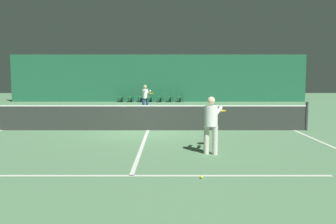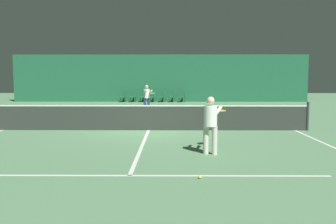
{
  "view_description": "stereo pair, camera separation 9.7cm",
  "coord_description": "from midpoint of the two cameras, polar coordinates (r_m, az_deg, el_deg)",
  "views": [
    {
      "loc": [
        0.75,
        -13.91,
        2.05
      ],
      "look_at": [
        0.75,
        -1.77,
        0.86
      ],
      "focal_mm": 40.0,
      "sensor_mm": 36.0,
      "label": 1
    },
    {
      "loc": [
        0.85,
        -13.91,
        2.05
      ],
      "look_at": [
        0.75,
        -1.77,
        0.86
      ],
      "focal_mm": 40.0,
      "sensor_mm": 36.0,
      "label": 2
    }
  ],
  "objects": [
    {
      "name": "player_near",
      "position": [
        9.81,
        6.84,
        -1.31
      ],
      "size": [
        0.8,
        1.31,
        1.51
      ],
      "rotation": [
        0.0,
        0.0,
        1.18
      ],
      "color": "beige",
      "rests_on": "ground"
    },
    {
      "name": "courtside_chair_1",
      "position": [
        28.93,
        -5.11,
        2.46
      ],
      "size": [
        0.44,
        0.44,
        0.84
      ],
      "rotation": [
        0.0,
        0.0,
        -1.57
      ],
      "color": "#2D2D2D",
      "rests_on": "ground"
    },
    {
      "name": "tennis_net",
      "position": [
        14.02,
        -2.8,
        -0.73
      ],
      "size": [
        12.0,
        0.1,
        1.07
      ],
      "color": "#2D332D",
      "rests_on": "ground"
    },
    {
      "name": "court_line_sideline_right",
      "position": [
        14.82,
        18.97,
        -2.66
      ],
      "size": [
        0.1,
        23.8,
        0.0
      ],
      "color": "silver",
      "rests_on": "ground"
    },
    {
      "name": "player_far",
      "position": [
        21.72,
        -3.1,
        2.49
      ],
      "size": [
        0.79,
        1.31,
        1.51
      ],
      "rotation": [
        0.0,
        0.0,
        -1.19
      ],
      "color": "navy",
      "rests_on": "ground"
    },
    {
      "name": "courtside_chair_6",
      "position": [
        28.81,
        2.45,
        2.46
      ],
      "size": [
        0.44,
        0.44,
        0.84
      ],
      "rotation": [
        0.0,
        0.0,
        -1.57
      ],
      "color": "#2D2D2D",
      "rests_on": "ground"
    },
    {
      "name": "court_line_service_near",
      "position": [
        7.82,
        -5.5,
        -9.61
      ],
      "size": [
        8.25,
        0.1,
        0.0
      ],
      "color": "silver",
      "rests_on": "ground"
    },
    {
      "name": "courtside_chair_3",
      "position": [
        28.82,
        -2.1,
        2.46
      ],
      "size": [
        0.44,
        0.44,
        0.84
      ],
      "rotation": [
        0.0,
        0.0,
        -1.57
      ],
      "color": "#2D2D2D",
      "rests_on": "ground"
    },
    {
      "name": "courtside_chair_5",
      "position": [
        28.79,
        0.94,
        2.46
      ],
      "size": [
        0.44,
        0.44,
        0.84
      ],
      "rotation": [
        0.0,
        0.0,
        -1.57
      ],
      "color": "#2D2D2D",
      "rests_on": "ground"
    },
    {
      "name": "ground_plane",
      "position": [
        14.08,
        -2.79,
        -2.79
      ],
      "size": [
        60.0,
        60.0,
        0.0
      ],
      "primitive_type": "plane",
      "color": "#56845B"
    },
    {
      "name": "court_line_service_far",
      "position": [
        20.43,
        -1.77,
        -0.18
      ],
      "size": [
        8.25,
        0.1,
        0.0
      ],
      "color": "silver",
      "rests_on": "ground"
    },
    {
      "name": "courtside_chair_2",
      "position": [
        28.87,
        -3.61,
        2.46
      ],
      "size": [
        0.44,
        0.44,
        0.84
      ],
      "rotation": [
        0.0,
        0.0,
        -1.57
      ],
      "color": "#2D2D2D",
      "rests_on": "ground"
    },
    {
      "name": "court_line_centre",
      "position": [
        14.08,
        -2.79,
        -2.79
      ],
      "size": [
        0.1,
        12.8,
        0.0
      ],
      "color": "silver",
      "rests_on": "ground"
    },
    {
      "name": "court_line_baseline_far",
      "position": [
        25.9,
        -1.29,
        1.04
      ],
      "size": [
        11.0,
        0.1,
        0.0
      ],
      "color": "silver",
      "rests_on": "ground"
    },
    {
      "name": "backdrop_curtain",
      "position": [
        29.31,
        -1.09,
        5.16
      ],
      "size": [
        23.0,
        0.12,
        3.68
      ],
      "color": "#1E5B3D",
      "rests_on": "ground"
    },
    {
      "name": "courtside_chair_4",
      "position": [
        28.8,
        -0.58,
        2.47
      ],
      "size": [
        0.44,
        0.44,
        0.84
      ],
      "rotation": [
        0.0,
        0.0,
        -1.57
      ],
      "color": "#2D2D2D",
      "rests_on": "ground"
    },
    {
      "name": "tennis_ball",
      "position": [
        7.59,
        5.25,
        -9.85
      ],
      "size": [
        0.07,
        0.07,
        0.07
      ],
      "color": "#D1DB33",
      "rests_on": "ground"
    },
    {
      "name": "courtside_chair_0",
      "position": [
        29.02,
        -6.61,
        2.45
      ],
      "size": [
        0.44,
        0.44,
        0.84
      ],
      "rotation": [
        0.0,
        0.0,
        -1.57
      ],
      "color": "#2D2D2D",
      "rests_on": "ground"
    },
    {
      "name": "court_line_sideline_left",
      "position": [
        15.41,
        -23.69,
        -2.53
      ],
      "size": [
        0.1,
        23.8,
        0.0
      ],
      "color": "silver",
      "rests_on": "ground"
    }
  ]
}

